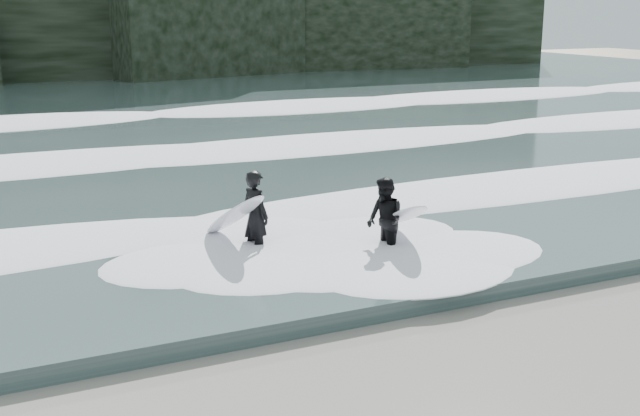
% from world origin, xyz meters
% --- Properties ---
extents(ground, '(120.00, 120.00, 0.00)m').
position_xyz_m(ground, '(0.00, 0.00, 0.00)').
color(ground, '#8D774E').
rests_on(ground, ground).
extents(sea, '(90.00, 52.00, 0.30)m').
position_xyz_m(sea, '(0.00, 29.00, 0.15)').
color(sea, '#344646').
rests_on(sea, ground).
extents(foam_near, '(60.00, 3.20, 0.20)m').
position_xyz_m(foam_near, '(0.00, 9.00, 0.40)').
color(foam_near, white).
rests_on(foam_near, sea).
extents(foam_mid, '(60.00, 4.00, 0.24)m').
position_xyz_m(foam_mid, '(0.00, 16.00, 0.42)').
color(foam_mid, white).
rests_on(foam_mid, sea).
extents(foam_far, '(60.00, 4.80, 0.30)m').
position_xyz_m(foam_far, '(0.00, 25.00, 0.45)').
color(foam_far, white).
rests_on(foam_far, sea).
extents(surfer_left, '(1.14, 2.04, 1.68)m').
position_xyz_m(surfer_left, '(-1.25, 6.71, 0.85)').
color(surfer_left, black).
rests_on(surfer_left, ground).
extents(surfer_right, '(1.27, 2.11, 1.56)m').
position_xyz_m(surfer_right, '(0.99, 5.55, 0.79)').
color(surfer_right, black).
rests_on(surfer_right, ground).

